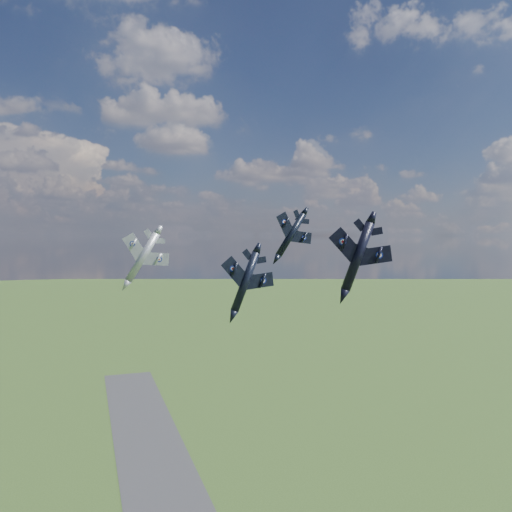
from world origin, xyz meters
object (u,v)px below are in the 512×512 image
object	(u,v)px
jet_left_silver	(143,257)
jet_lead_navy	(245,282)
jet_high_navy	(291,235)
jet_right_navy	(358,256)

from	to	relation	value
jet_left_silver	jet_lead_navy	bearing A→B (deg)	-41.52
jet_lead_navy	jet_high_navy	world-z (taller)	jet_high_navy
jet_left_silver	jet_right_navy	bearing A→B (deg)	-30.48
jet_high_navy	jet_left_silver	xyz separation A→B (m)	(-29.77, 0.72, -4.20)
jet_high_navy	jet_left_silver	bearing A→B (deg)	172.20
jet_right_navy	jet_lead_navy	bearing A→B (deg)	169.74
jet_lead_navy	jet_right_navy	xyz separation A→B (m)	(15.67, -8.15, 4.16)
jet_right_navy	jet_left_silver	xyz separation A→B (m)	(-29.79, 27.20, -0.82)
jet_lead_navy	jet_high_navy	distance (m)	25.24
jet_right_navy	jet_left_silver	bearing A→B (deg)	154.85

